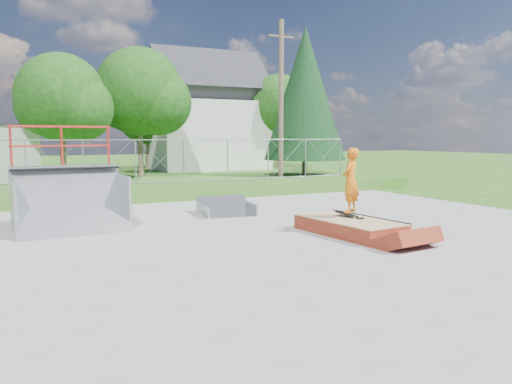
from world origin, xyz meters
TOP-DOWN VIEW (x-y plane):
  - ground at (0.00, 0.00)m, footprint 120.00×120.00m
  - concrete_pad at (0.00, 0.00)m, footprint 20.00×16.00m
  - grass_berm at (0.00, 9.50)m, footprint 24.00×3.00m
  - grind_box at (2.80, 0.24)m, footprint 1.59×2.86m
  - quarter_pipe at (-3.20, 3.90)m, footprint 2.79×2.40m
  - flat_bank_ramp at (1.38, 4.53)m, footprint 1.75×1.84m
  - skateboard at (2.97, 0.43)m, footprint 0.45×0.82m
  - skater at (2.97, 0.43)m, footprint 0.70×0.64m
  - chain_link_fence at (0.00, 10.50)m, footprint 20.00×0.06m
  - gable_house at (9.00, 26.00)m, footprint 8.40×6.08m
  - utility_pole at (7.50, 12.00)m, footprint 0.24×0.24m
  - tree_left_near at (-1.75, 17.83)m, footprint 4.76×4.48m
  - tree_center at (2.78, 19.81)m, footprint 5.44×5.12m
  - tree_right_far at (14.27, 23.82)m, footprint 5.10×4.80m
  - tree_back_mid at (5.21, 27.86)m, footprint 4.08×3.84m
  - conifer_tree at (12.00, 17.00)m, footprint 5.04×5.04m

SIDE VIEW (x-z plane):
  - ground at x=0.00m, z-range 0.00..0.00m
  - concrete_pad at x=0.00m, z-range 0.00..0.04m
  - grind_box at x=2.80m, z-range 0.00..0.41m
  - flat_bank_ramp at x=1.38m, z-range 0.00..0.47m
  - grass_berm at x=0.00m, z-range 0.00..0.50m
  - skateboard at x=2.97m, z-range 0.39..0.52m
  - skater at x=2.97m, z-range 0.45..2.06m
  - quarter_pipe at x=-3.20m, z-range 0.00..2.69m
  - chain_link_fence at x=0.00m, z-range 0.50..2.30m
  - tree_back_mid at x=5.21m, z-range 0.78..6.48m
  - gable_house at x=9.00m, z-range -0.63..8.31m
  - utility_pole at x=7.50m, z-range 0.00..8.00m
  - tree_left_near at x=-1.75m, z-range 0.91..7.56m
  - tree_right_far at x=14.27m, z-range 0.98..8.10m
  - tree_center at x=2.78m, z-range 1.05..8.65m
  - conifer_tree at x=12.00m, z-range 0.50..9.60m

